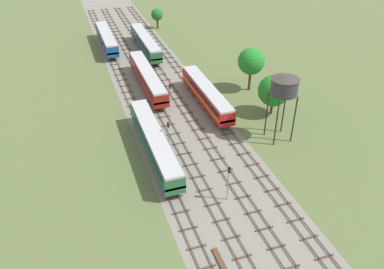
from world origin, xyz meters
TOP-DOWN VIEW (x-y plane):
  - ground_plane at (0.00, 56.00)m, footprint 480.00×480.00m
  - ballast_bed at (0.00, 56.00)m, footprint 17.12×176.00m
  - track_far_left at (-6.56, 57.00)m, footprint 2.40×126.00m
  - track_left at (-2.19, 57.00)m, footprint 2.40×126.00m
  - track_centre_left at (2.19, 57.00)m, footprint 2.40×126.00m
  - track_centre at (6.56, 57.00)m, footprint 2.40×126.00m
  - passenger_coach_far_left_nearest at (-6.56, 32.69)m, footprint 2.96×22.00m
  - diesel_railcar_centre_near at (6.56, 45.01)m, footprint 2.96×20.50m
  - passenger_coach_left_mid at (-2.19, 55.82)m, footprint 2.96×22.00m
  - passenger_coach_centre_left_midfar at (2.19, 76.15)m, footprint 2.96×22.00m
  - diesel_railcar_far_left_far at (-6.56, 81.92)m, footprint 2.96×20.50m
  - water_tower at (13.81, 30.90)m, footprint 4.41×4.41m
  - signal_post_nearest at (-4.37, 32.54)m, footprint 0.28×0.47m
  - signal_post_near at (0.00, 19.79)m, footprint 0.28×0.47m
  - signal_post_mid at (0.00, 46.97)m, footprint 0.28×0.47m
  - lineside_tree_0 at (16.65, 38.27)m, footprint 5.61×5.61m
  - lineside_tree_1 at (9.77, 93.61)m, footprint 3.34×3.34m
  - lineside_tree_2 at (17.24, 48.58)m, footprint 5.32×5.32m

SIDE VIEW (x-z plane):
  - ground_plane at x=0.00m, z-range 0.00..0.00m
  - ballast_bed at x=0.00m, z-range 0.00..0.01m
  - track_far_left at x=-6.56m, z-range -0.01..0.28m
  - track_left at x=-2.19m, z-range -0.01..0.28m
  - track_centre_left at x=2.19m, z-range -0.01..0.28m
  - track_centre at x=6.56m, z-range -0.01..0.28m
  - diesel_railcar_centre_near at x=6.56m, z-range 0.70..4.50m
  - diesel_railcar_far_left_far at x=-6.56m, z-range 0.70..4.50m
  - passenger_coach_far_left_nearest at x=-6.56m, z-range 0.71..4.51m
  - passenger_coach_left_mid at x=-2.19m, z-range 0.71..4.51m
  - passenger_coach_centre_left_midfar at x=2.19m, z-range 0.71..4.51m
  - signal_post_mid at x=0.00m, z-range 0.67..5.36m
  - signal_post_near at x=0.00m, z-range 0.74..6.36m
  - signal_post_nearest at x=-4.37m, z-range 0.75..6.50m
  - lineside_tree_1 at x=9.77m, z-range 1.11..6.78m
  - lineside_tree_0 at x=16.65m, z-range 0.96..8.52m
  - lineside_tree_2 at x=17.24m, z-range 1.74..10.59m
  - water_tower at x=13.81m, z-range 3.89..15.04m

